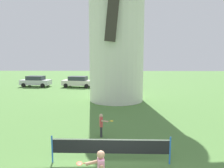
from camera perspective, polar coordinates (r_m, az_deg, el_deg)
The scene contains 6 objects.
windmill at distance 19.83m, azimuth 1.29°, elevation 17.13°, with size 10.75×5.93×16.16m.
tennis_net at distance 8.22m, azimuth -0.39°, elevation -17.32°, with size 4.68×0.06×1.10m.
player_far at distance 10.74m, azimuth -2.96°, elevation -11.19°, with size 0.76×0.41×1.24m.
parked_car_silver at distance 31.19m, azimuth -20.78°, elevation 0.76°, with size 4.34×2.17×1.56m.
parked_car_cream at distance 29.04m, azimuth -9.60°, elevation 0.69°, with size 4.64×2.37×1.56m.
parked_car_blue at distance 29.20m, azimuth 2.65°, elevation 0.82°, with size 4.17×1.88×1.56m.
Camera 1 is at (0.10, -5.45, 4.11)m, focal length 32.29 mm.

